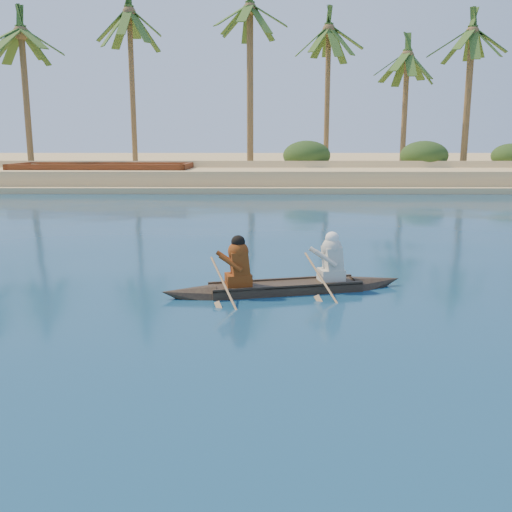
# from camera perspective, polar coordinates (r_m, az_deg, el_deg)

# --- Properties ---
(ground) EXTENTS (160.00, 160.00, 0.00)m
(ground) POSITION_cam_1_polar(r_m,az_deg,el_deg) (12.92, 5.36, -3.04)
(ground) COLOR navy
(ground) RESTS_ON ground
(sandy_embankment) EXTENTS (150.00, 51.00, 1.50)m
(sandy_embankment) POSITION_cam_1_polar(r_m,az_deg,el_deg) (59.41, 1.46, 8.95)
(sandy_embankment) COLOR #E1C47E
(sandy_embankment) RESTS_ON ground
(palm_grove) EXTENTS (110.00, 14.00, 16.00)m
(palm_grove) POSITION_cam_1_polar(r_m,az_deg,el_deg) (47.70, 1.78, 17.29)
(palm_grove) COLOR #38581F
(palm_grove) RESTS_ON ground
(shrub_cluster) EXTENTS (100.00, 6.00, 2.40)m
(shrub_cluster) POSITION_cam_1_polar(r_m,az_deg,el_deg) (44.01, 1.84, 8.90)
(shrub_cluster) COLOR #273E16
(shrub_cluster) RESTS_ON ground
(canoe) EXTENTS (5.38, 1.91, 1.48)m
(canoe) POSITION_cam_1_polar(r_m,az_deg,el_deg) (12.34, 2.97, -2.34)
(canoe) COLOR #3B3020
(canoe) RESTS_ON ground
(barge_mid) EXTENTS (11.94, 4.28, 1.97)m
(barge_mid) POSITION_cam_1_polar(r_m,az_deg,el_deg) (40.40, -15.05, 7.55)
(barge_mid) COLOR maroon
(barge_mid) RESTS_ON ground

